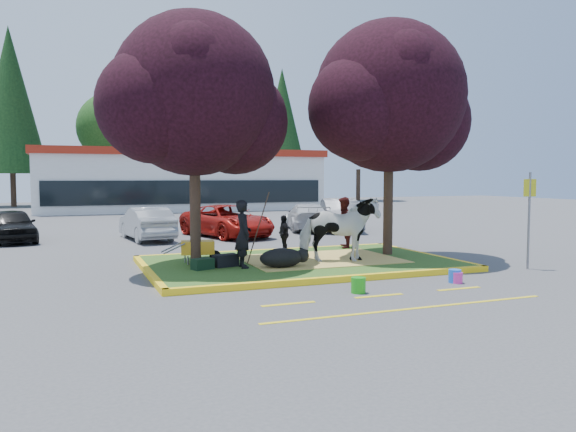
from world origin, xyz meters
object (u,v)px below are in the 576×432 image
object	(u,v)px
sign_post	(529,209)
bucket_blue	(455,276)
handler	(243,234)
bucket_green	(358,285)
car_silver	(147,224)
calf	(281,258)
bucket_pink	(457,278)
wheelbarrow	(198,248)
cow	(339,230)
car_black	(13,225)

from	to	relation	value
sign_post	bucket_blue	distance (m)	3.47
handler	bucket_green	distance (m)	3.64
car_silver	bucket_green	bearing A→B (deg)	96.70
calf	bucket_pink	world-z (taller)	calf
wheelbarrow	car_silver	bearing A→B (deg)	103.59
bucket_pink	bucket_blue	size ratio (longest dim) A/B	0.84
bucket_pink	car_silver	xyz separation A→B (m)	(-5.45, 11.66, 0.51)
cow	bucket_green	bearing A→B (deg)	177.19
bucket_pink	car_silver	size ratio (longest dim) A/B	0.07
handler	sign_post	bearing A→B (deg)	-103.08
calf	wheelbarrow	world-z (taller)	wheelbarrow
bucket_blue	wheelbarrow	bearing A→B (deg)	140.55
car_black	cow	bearing A→B (deg)	-58.37
bucket_blue	handler	bearing A→B (deg)	144.46
calf	car_silver	world-z (taller)	car_silver
bucket_pink	sign_post	bearing A→B (deg)	17.57
bucket_blue	car_black	distance (m)	16.34
wheelbarrow	bucket_green	bearing A→B (deg)	-50.11
bucket_blue	car_silver	size ratio (longest dim) A/B	0.08
cow	bucket_pink	distance (m)	3.47
cow	bucket_blue	size ratio (longest dim) A/B	6.79
wheelbarrow	calf	bearing A→B (deg)	-30.18
calf	bucket_blue	xyz separation A→B (m)	(3.28, -2.62, -0.24)
bucket_green	bucket_blue	size ratio (longest dim) A/B	1.09
cow	calf	size ratio (longest dim) A/B	1.82
car_black	bucket_green	bearing A→B (deg)	-69.38
sign_post	car_black	xyz separation A→B (m)	(-13.25, 11.87, -0.96)
wheelbarrow	bucket_pink	xyz separation A→B (m)	(5.08, -4.26, -0.43)
calf	wheelbarrow	size ratio (longest dim) A/B	0.73
calf	bucket_green	world-z (taller)	calf
sign_post	bucket_pink	size ratio (longest dim) A/B	9.99
bucket_green	calf	bearing A→B (deg)	103.04
bucket_green	bucket_pink	bearing A→B (deg)	2.57
car_silver	wheelbarrow	bearing A→B (deg)	86.13
handler	bucket_green	xyz separation A→B (m)	(1.55, -3.18, -0.84)
cow	calf	world-z (taller)	cow
sign_post	car_silver	distance (m)	13.69
cow	bucket_blue	world-z (taller)	cow
bucket_blue	bucket_pink	bearing A→B (deg)	-84.81
sign_post	bucket_pink	world-z (taller)	sign_post
calf	car_silver	xyz separation A→B (m)	(-2.17, 8.95, 0.24)
cow	car_black	size ratio (longest dim) A/B	0.57
handler	bucket_blue	bearing A→B (deg)	-122.36
handler	bucket_green	world-z (taller)	handler
wheelbarrow	car_black	xyz separation A→B (m)	(-5.14, 8.58, 0.07)
wheelbarrow	sign_post	size ratio (longest dim) A/B	0.61
calf	bucket_pink	bearing A→B (deg)	-43.37
cow	car_silver	xyz separation A→B (m)	(-3.91, 8.68, -0.39)
bucket_pink	bucket_blue	distance (m)	0.09
bucket_green	bucket_pink	xyz separation A→B (m)	(2.63, 0.12, -0.04)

